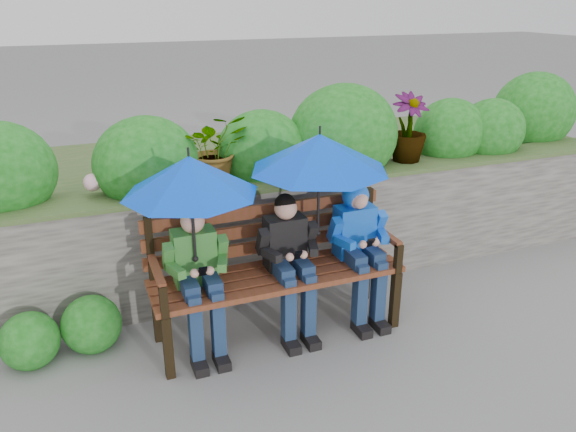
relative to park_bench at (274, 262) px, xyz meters
name	(u,v)px	position (x,y,z in m)	size (l,w,h in m)	color
ground	(293,330)	(0.12, -0.09, -0.58)	(60.00, 60.00, 0.00)	slate
garden_backdrop	(231,194)	(0.08, 1.50, 0.06)	(8.00, 2.86, 1.86)	#55514C
park_bench	(274,262)	(0.00, 0.00, 0.00)	(1.94, 0.57, 1.02)	black
boy_left	(198,273)	(-0.62, -0.09, 0.07)	(0.46, 0.53, 1.13)	#3E8334
boy_middle	(289,257)	(0.09, -0.09, 0.07)	(0.46, 0.53, 1.13)	black
boy_right	(359,239)	(0.70, -0.08, 0.12)	(0.47, 0.57, 1.15)	#053AB2
umbrella_left	(190,176)	(-0.63, -0.10, 0.81)	(0.94, 0.94, 0.84)	#003FE8
umbrella_right	(319,152)	(0.35, -0.03, 0.85)	(1.06, 1.06, 0.87)	#003FE8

